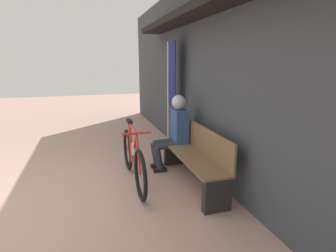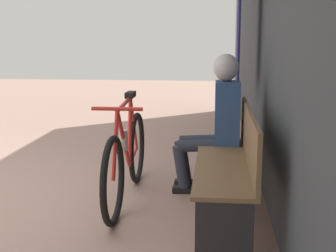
{
  "view_description": "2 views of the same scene",
  "coord_description": "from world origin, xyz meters",
  "px_view_note": "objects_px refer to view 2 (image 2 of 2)",
  "views": [
    {
      "loc": [
        3.16,
        0.95,
        1.78
      ],
      "look_at": [
        -0.54,
        2.11,
        0.84
      ],
      "focal_mm": 28.0,
      "sensor_mm": 36.0,
      "label": 1
    },
    {
      "loc": [
        3.32,
        2.3,
        1.41
      ],
      "look_at": [
        -0.56,
        1.91,
        0.66
      ],
      "focal_mm": 50.0,
      "sensor_mm": 36.0,
      "label": 2
    }
  ],
  "objects_px": {
    "person_seated": "(217,114)",
    "banner_pole": "(238,39)",
    "park_bench_near": "(230,167)",
    "bicycle": "(126,159)"
  },
  "relations": [
    {
      "from": "person_seated",
      "to": "banner_pole",
      "type": "height_order",
      "value": "banner_pole"
    },
    {
      "from": "person_seated",
      "to": "park_bench_near",
      "type": "bearing_deg",
      "value": 9.03
    },
    {
      "from": "bicycle",
      "to": "banner_pole",
      "type": "distance_m",
      "value": 1.86
    },
    {
      "from": "bicycle",
      "to": "banner_pole",
      "type": "height_order",
      "value": "banner_pole"
    },
    {
      "from": "park_bench_near",
      "to": "banner_pole",
      "type": "bearing_deg",
      "value": 176.08
    },
    {
      "from": "park_bench_near",
      "to": "person_seated",
      "type": "relative_size",
      "value": 1.37
    },
    {
      "from": "bicycle",
      "to": "person_seated",
      "type": "height_order",
      "value": "person_seated"
    },
    {
      "from": "park_bench_near",
      "to": "bicycle",
      "type": "height_order",
      "value": "bicycle"
    },
    {
      "from": "park_bench_near",
      "to": "person_seated",
      "type": "bearing_deg",
      "value": -170.97
    },
    {
      "from": "park_bench_near",
      "to": "bicycle",
      "type": "distance_m",
      "value": 0.93
    }
  ]
}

